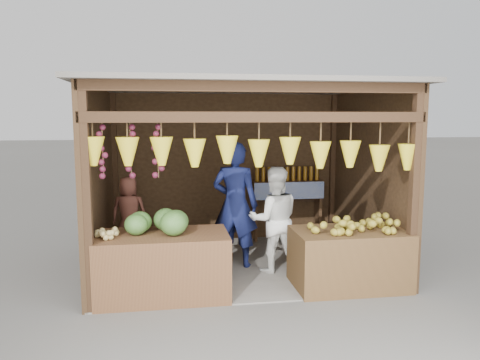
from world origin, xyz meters
name	(u,v)px	position (x,y,z in m)	size (l,w,h in m)	color
ground	(240,265)	(0.00, 0.00, 0.00)	(80.00, 80.00, 0.00)	#514F49
stall_structure	(238,154)	(-0.03, -0.04, 1.67)	(4.30, 3.30, 2.66)	slate
back_shelf	(287,192)	(1.05, 1.28, 0.87)	(1.25, 0.32, 1.32)	#382314
counter_left	(163,265)	(-1.13, -1.08, 0.39)	(1.59, 0.85, 0.79)	#512E1B
counter_right	(349,259)	(1.26, -1.11, 0.38)	(1.44, 0.85, 0.75)	#462F17
stool	(131,258)	(-1.61, 0.11, 0.15)	(0.32, 0.32, 0.30)	black
man_standing	(235,205)	(-0.08, -0.05, 0.93)	(0.68, 0.44, 1.86)	#121946
woman_standing	(274,220)	(0.43, -0.36, 0.76)	(0.74, 0.57, 1.51)	white
vendor_seated	(129,212)	(-1.61, 0.11, 0.83)	(0.52, 0.34, 1.06)	brown
melon_pile	(159,220)	(-1.17, -1.02, 0.95)	(1.00, 0.50, 0.32)	#265316
tanfruit_pile	(105,233)	(-1.79, -1.16, 0.85)	(0.34, 0.40, 0.13)	#A58C4C
mango_pile	(355,222)	(1.31, -1.14, 0.86)	(1.40, 0.64, 0.22)	#B76718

